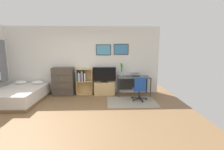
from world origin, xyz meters
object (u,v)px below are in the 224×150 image
Objects in this scene: bamboo_vase at (122,69)px; desk at (133,80)px; laptop at (135,75)px; wine_glass at (124,74)px; office_chair at (140,88)px; television at (104,75)px; dresser at (63,81)px; computer_mouse at (142,76)px; tv_stand at (104,88)px; bed at (19,95)px; bookshelf at (83,79)px.

desk is at bearing -13.43° from bamboo_vase.
laptop is 2.20× the size of wine_glass.
office_chair is at bearing -83.88° from desk.
television is at bearing 179.49° from desk.
television is 0.72× the size of desk.
laptop is at bearing -0.09° from dresser.
computer_mouse is at bearing -2.29° from dresser.
television reaches higher than office_chair.
tv_stand is 1.01m from wine_glass.
tv_stand is 1.55× the size of bamboo_vase.
bed is at bearing -169.46° from desk.
office_chair is at bearing 0.82° from bed.
television is (0.85, -0.07, 0.20)m from bookshelf.
dresser is at bearing -175.30° from bookshelf.
bed is 3.88× the size of bamboo_vase.
laptop is 0.76× the size of bamboo_vase.
bamboo_vase is at bearing 170.63° from laptop.
bed is 2.36× the size of office_chair.
laptop is at bearing 154.37° from computer_mouse.
television reaches higher than wine_glass.
bed is 1.61× the size of desk.
office_chair is (0.09, -0.80, -0.15)m from desk.
office_chair is 1.64× the size of bamboo_vase.
wine_glass is at bearing 10.92° from bed.
computer_mouse is 0.70m from wine_glass.
bed is 1.58m from dresser.
bamboo_vase is at bearing 6.54° from tv_stand.
laptop is (2.85, -0.00, 0.25)m from dresser.
bookshelf is 2.01m from desk.
tv_stand is at bearing 147.65° from office_chair.
television is 1.48m from computer_mouse.
wine_glass is at bearing -160.37° from laptop.
office_chair reaches higher than bed.
tv_stand is at bearing -3.26° from bookshelf.
office_chair is 0.89m from laptop.
bed is at bearing -171.53° from computer_mouse.
television is 0.73m from bamboo_vase.
tv_stand is 1.56m from computer_mouse.
television reaches higher than laptop.
desk reaches higher than bed.
dresser is 2.43m from wine_glass.
laptop is at bearing -1.88° from bookshelf.
bed is at bearing -158.08° from bookshelf.
office_chair reaches higher than tv_stand.
wine_glass is at bearing -7.57° from bookshelf.
tv_stand is (2.95, 0.80, 0.01)m from bed.
bed is 2.30m from bookshelf.
bookshelf is 2.08m from laptop.
wine_glass is (2.40, -0.15, 0.32)m from dresser.
bookshelf is (2.10, 0.85, 0.37)m from bed.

